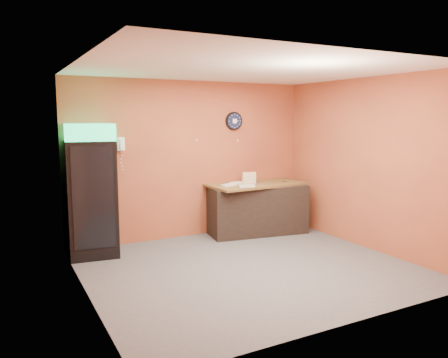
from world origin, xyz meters
TOP-DOWN VIEW (x-y plane):
  - floor at (0.00, 0.00)m, footprint 4.50×4.50m
  - back_wall at (0.00, 2.00)m, footprint 4.50×0.02m
  - left_wall at (-2.25, 0.00)m, footprint 0.02×4.00m
  - right_wall at (2.25, 0.00)m, footprint 0.02×4.00m
  - ceiling at (0.00, 0.00)m, footprint 4.50×4.00m
  - beverage_cooler at (-1.84, 1.60)m, footprint 0.81×0.81m
  - prep_counter at (1.14, 1.60)m, footprint 1.90×1.07m
  - wall_clock at (0.85, 1.97)m, footprint 0.34×0.06m
  - wall_phone at (-1.29, 1.95)m, footprint 0.12×0.10m
  - butcher_paper at (1.14, 1.60)m, footprint 1.84×0.95m
  - sub_roll_stack at (1.00, 1.65)m, footprint 0.26×0.15m
  - wrapped_sandwich_left at (0.51, 1.54)m, footprint 0.30×0.17m
  - wrapped_sandwich_mid at (0.74, 1.30)m, footprint 0.29×0.17m
  - wrapped_sandwich_right at (0.75, 1.70)m, footprint 0.28×0.16m
  - kitchen_tool at (1.02, 1.67)m, footprint 0.06×0.06m

SIDE VIEW (x-z plane):
  - floor at x=0.00m, z-range 0.00..0.00m
  - prep_counter at x=1.14m, z-range 0.00..0.90m
  - butcher_paper at x=1.14m, z-range 0.90..0.94m
  - wrapped_sandwich_right at x=0.75m, z-range 0.94..0.98m
  - wrapped_sandwich_mid at x=0.74m, z-range 0.94..0.98m
  - wrapped_sandwich_left at x=0.51m, z-range 0.94..0.98m
  - kitchen_tool at x=1.02m, z-range 0.94..1.00m
  - beverage_cooler at x=-1.84m, z-range -0.02..2.04m
  - sub_roll_stack at x=1.00m, z-range 0.94..1.15m
  - back_wall at x=0.00m, z-range 0.00..2.80m
  - left_wall at x=-2.25m, z-range 0.00..2.80m
  - right_wall at x=2.25m, z-range 0.00..2.80m
  - wall_phone at x=-1.29m, z-range 1.61..1.83m
  - wall_clock at x=0.85m, z-range 1.92..2.26m
  - ceiling at x=0.00m, z-range 2.79..2.81m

